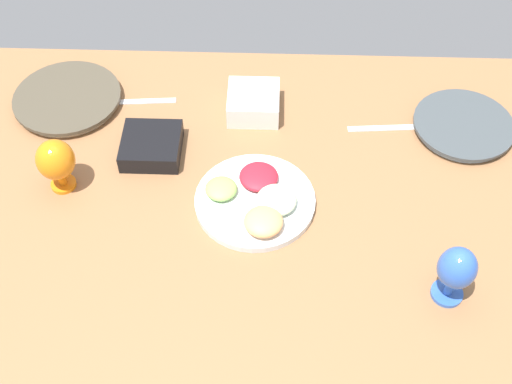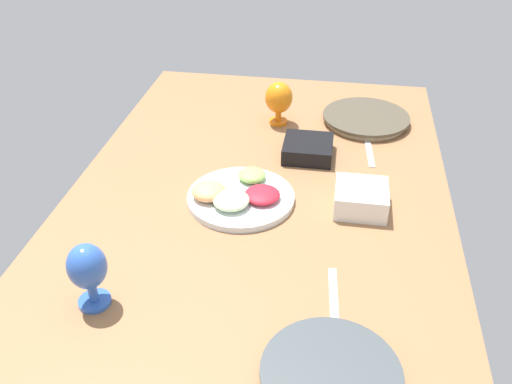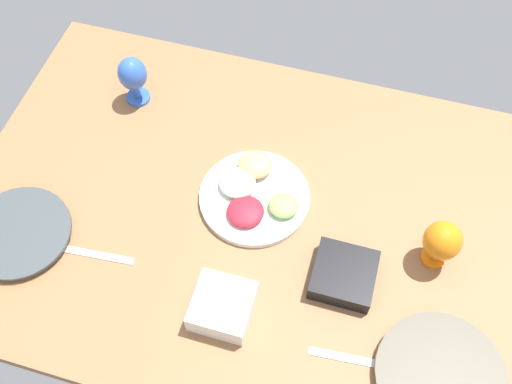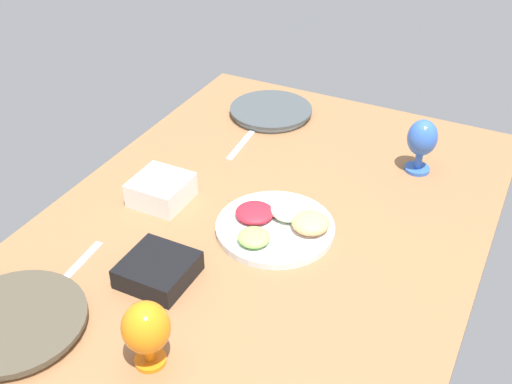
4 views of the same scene
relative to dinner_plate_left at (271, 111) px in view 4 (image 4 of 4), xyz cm
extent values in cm
cube|color=#8C603D|center=(58.90, 22.53, -3.28)|extent=(160.00, 104.00, 4.00)
cylinder|color=silver|center=(0.00, 0.00, -0.51)|extent=(24.09, 24.09, 1.54)
cylinder|color=#3E4549|center=(0.00, 0.00, 0.72)|extent=(26.18, 26.18, 0.92)
cylinder|color=beige|center=(105.63, -6.61, -0.43)|extent=(26.65, 26.65, 1.70)
cylinder|color=#494233|center=(105.63, -6.61, 0.93)|extent=(28.96, 28.96, 1.02)
cylinder|color=silver|center=(53.65, 26.66, -0.38)|extent=(28.81, 28.81, 1.80)
ellipsoid|color=#8CC659|center=(61.77, 25.00, 1.93)|extent=(7.64, 7.64, 2.82)
ellipsoid|color=#F2A566|center=(51.43, 34.83, 2.41)|extent=(9.06, 9.06, 3.78)
ellipsoid|color=beige|center=(48.57, 28.20, 2.19)|extent=(9.51, 9.51, 3.35)
ellipsoid|color=red|center=(52.94, 20.77, 1.80)|extent=(9.47, 9.47, 2.56)
cylinder|color=orange|center=(100.63, 22.43, -0.78)|extent=(6.15, 6.15, 1.00)
cylinder|color=orange|center=(100.63, 22.43, 1.26)|extent=(2.00, 2.00, 3.08)
ellipsoid|color=orange|center=(100.63, 22.43, 8.01)|extent=(9.16, 9.16, 10.41)
cylinder|color=blue|center=(11.46, 50.39, -0.78)|extent=(6.91, 6.91, 1.00)
cylinder|color=blue|center=(11.46, 50.39, 1.87)|extent=(2.00, 2.00, 4.30)
ellipsoid|color=blue|center=(11.46, 50.39, 9.11)|extent=(8.15, 8.15, 10.20)
cube|color=white|center=(55.14, -4.98, 1.96)|extent=(13.56, 13.56, 6.48)
cube|color=#F9E072|center=(55.14, -4.98, 4.03)|extent=(11.12, 11.12, 2.07)
cube|color=black|center=(80.38, 10.89, 1.17)|extent=(14.71, 14.71, 4.90)
cube|color=tan|center=(80.38, 10.89, 2.74)|extent=(12.06, 12.06, 1.57)
cube|color=silver|center=(21.13, 0.35, -0.98)|extent=(18.09, 3.22, 0.60)
cube|color=silver|center=(85.42, -7.78, -0.98)|extent=(18.09, 3.26, 0.60)
camera|label=1|loc=(50.06, 127.51, 125.67)|focal=47.52mm
camera|label=2|loc=(-65.84, 3.22, 84.29)|focal=38.76mm
camera|label=3|loc=(76.48, -51.31, 132.91)|focal=42.09mm
camera|label=4|loc=(163.80, 76.55, 94.07)|focal=44.47mm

